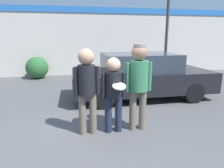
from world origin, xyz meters
TOP-DOWN VIEW (x-y plane):
  - ground_plane at (0.00, 0.00)m, footprint 56.00×56.00m
  - storefront_building at (0.00, 6.80)m, footprint 24.00×0.22m
  - person_left at (-0.15, -0.16)m, footprint 0.52×0.35m
  - person_middle_with_frisbee at (0.39, -0.17)m, footprint 0.51×0.55m
  - person_right at (0.93, -0.16)m, footprint 0.57×0.40m
  - parked_car_near at (1.79, 2.14)m, footprint 4.52×1.97m
  - shrub at (-2.14, 6.08)m, footprint 1.06×1.06m

SIDE VIEW (x-z plane):
  - ground_plane at x=0.00m, z-range 0.00..0.00m
  - shrub at x=-2.14m, z-range 0.00..1.06m
  - parked_car_near at x=1.79m, z-range 0.00..1.47m
  - person_middle_with_frisbee at x=0.39m, z-range 0.14..1.73m
  - person_left at x=-0.15m, z-range 0.18..1.95m
  - person_right at x=0.93m, z-range 0.22..2.07m
  - storefront_building at x=0.00m, z-range 0.03..3.52m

